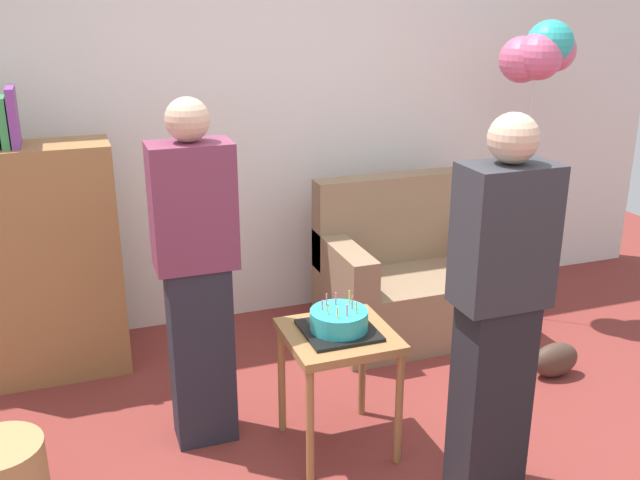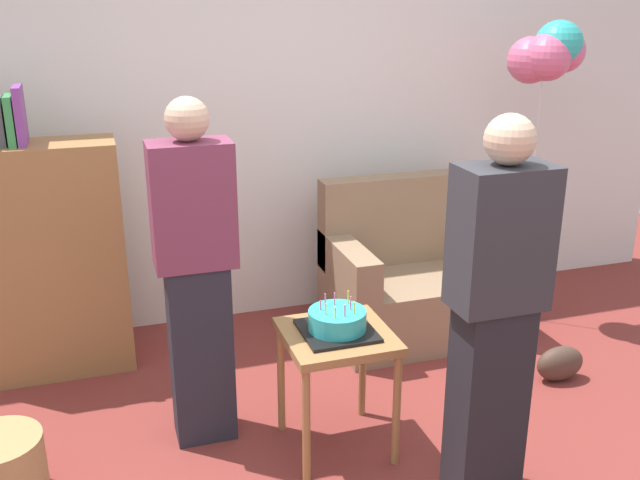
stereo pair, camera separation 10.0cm
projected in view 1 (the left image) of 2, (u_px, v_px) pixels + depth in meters
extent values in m
cube|color=silver|center=(254.00, 109.00, 4.44)|extent=(6.00, 0.10, 2.70)
cube|color=#8C7054|center=(413.00, 303.00, 4.47)|extent=(1.10, 0.70, 0.40)
cube|color=#8C7054|center=(397.00, 217.00, 4.55)|extent=(1.10, 0.16, 0.56)
cube|color=#8C7054|center=(344.00, 264.00, 4.21)|extent=(0.16, 0.70, 0.24)
cube|color=#8C7054|center=(482.00, 246.00, 4.51)|extent=(0.16, 0.70, 0.24)
cube|color=olive|center=(43.00, 264.00, 3.85)|extent=(0.80, 0.36, 1.30)
cube|color=#38934C|center=(4.00, 121.00, 3.57)|extent=(0.04, 0.23, 0.25)
cube|color=#7F3D93|center=(13.00, 117.00, 3.58)|extent=(0.04, 0.24, 0.29)
cube|color=olive|center=(339.00, 336.00, 3.21)|extent=(0.48, 0.48, 0.04)
cylinder|color=olive|center=(310.00, 427.00, 3.06)|extent=(0.04, 0.04, 0.55)
cylinder|color=olive|center=(399.00, 409.00, 3.19)|extent=(0.04, 0.04, 0.55)
cylinder|color=olive|center=(282.00, 380.00, 3.43)|extent=(0.04, 0.04, 0.55)
cylinder|color=olive|center=(362.00, 365.00, 3.56)|extent=(0.04, 0.04, 0.55)
cube|color=black|center=(339.00, 330.00, 3.20)|extent=(0.32, 0.32, 0.02)
cylinder|color=#2DB2B7|center=(339.00, 320.00, 3.19)|extent=(0.26, 0.26, 0.09)
cylinder|color=#EA668C|center=(352.00, 303.00, 3.18)|extent=(0.01, 0.01, 0.06)
cylinder|color=#F2CC4C|center=(349.00, 297.00, 3.23)|extent=(0.01, 0.01, 0.06)
cylinder|color=#EA668C|center=(336.00, 299.00, 3.22)|extent=(0.01, 0.01, 0.06)
cylinder|color=#EA668C|center=(326.00, 300.00, 3.21)|extent=(0.01, 0.01, 0.06)
cylinder|color=#EA668C|center=(322.00, 305.00, 3.17)|extent=(0.01, 0.01, 0.05)
cylinder|color=#F2CC4C|center=(328.00, 309.00, 3.12)|extent=(0.01, 0.01, 0.05)
cylinder|color=#F2CC4C|center=(338.00, 313.00, 3.09)|extent=(0.01, 0.01, 0.05)
cylinder|color=#EA668C|center=(347.00, 310.00, 3.11)|extent=(0.01, 0.01, 0.05)
cylinder|color=#F2CC4C|center=(356.00, 308.00, 3.13)|extent=(0.01, 0.01, 0.06)
cube|color=#23232D|center=(202.00, 354.00, 3.33)|extent=(0.28, 0.20, 0.88)
cube|color=#75334C|center=(193.00, 206.00, 3.10)|extent=(0.36, 0.22, 0.56)
sphere|color=#D1A889|center=(187.00, 120.00, 2.97)|extent=(0.19, 0.19, 0.19)
cube|color=black|center=(490.00, 401.00, 2.95)|extent=(0.28, 0.20, 0.88)
cube|color=#2D2D33|center=(505.00, 236.00, 2.72)|extent=(0.36, 0.22, 0.56)
sphere|color=#D1A889|center=(513.00, 138.00, 2.59)|extent=(0.19, 0.19, 0.19)
cylinder|color=#A88451|center=(2.00, 477.00, 2.94)|extent=(0.36, 0.36, 0.30)
ellipsoid|color=#473328|center=(555.00, 360.00, 3.98)|extent=(0.28, 0.14, 0.20)
cylinder|color=silver|center=(522.00, 200.00, 4.51)|extent=(0.00, 0.00, 1.59)
sphere|color=#2DADA8|center=(550.00, 44.00, 4.22)|extent=(0.29, 0.29, 0.29)
sphere|color=#D65B84|center=(555.00, 51.00, 4.25)|extent=(0.25, 0.25, 0.25)
sphere|color=#D65B84|center=(522.00, 60.00, 4.27)|extent=(0.28, 0.28, 0.28)
sphere|color=#D65B84|center=(539.00, 56.00, 4.21)|extent=(0.28, 0.28, 0.28)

